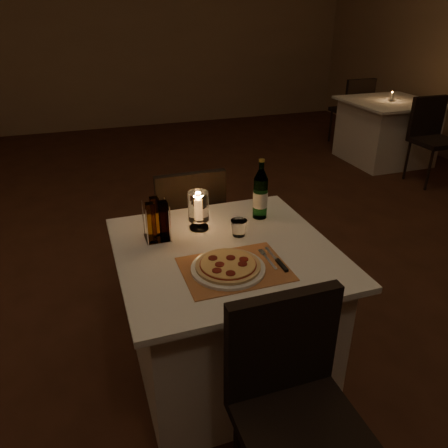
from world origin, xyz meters
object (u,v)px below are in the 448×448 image
object	(u,v)px
tumbler	(239,228)
water_bottle	(260,195)
chair_far	(188,221)
hurricane_candle	(198,208)
main_table	(225,311)
pizza	(228,265)
neighbor_table_right	(386,131)
plate	(228,268)
chair_near	(292,393)

from	to	relation	value
tumbler	water_bottle	world-z (taller)	water_bottle
chair_far	hurricane_candle	xyz separation A→B (m)	(-0.06, -0.47, 0.31)
main_table	chair_far	world-z (taller)	chair_far
pizza	neighbor_table_right	bearing A→B (deg)	43.11
main_table	hurricane_candle	distance (m)	0.54
plate	neighbor_table_right	xyz separation A→B (m)	(3.05, 2.86, -0.38)
main_table	tumbler	world-z (taller)	tumbler
main_table	tumbler	distance (m)	0.43
chair_near	plate	size ratio (longest dim) A/B	2.81
chair_far	water_bottle	xyz separation A→B (m)	(0.28, -0.45, 0.32)
plate	tumbler	distance (m)	0.33
hurricane_candle	pizza	bearing A→B (deg)	-88.69
tumbler	water_bottle	size ratio (longest dim) A/B	0.25
water_bottle	hurricane_candle	distance (m)	0.35
chair_near	neighbor_table_right	bearing A→B (deg)	48.48
chair_far	plate	xyz separation A→B (m)	(-0.05, -0.89, 0.20)
plate	water_bottle	size ratio (longest dim) A/B	0.99
chair_far	tumbler	distance (m)	0.66
chair_near	pizza	xyz separation A→B (m)	(-0.05, 0.53, 0.22)
chair_near	hurricane_candle	world-z (taller)	hurricane_candle
pizza	hurricane_candle	world-z (taller)	hurricane_candle
chair_near	main_table	bearing A→B (deg)	90.00
chair_far	pizza	distance (m)	0.92
plate	tumbler	size ratio (longest dim) A/B	3.92
pizza	chair_far	bearing A→B (deg)	86.80
chair_far	plate	bearing A→B (deg)	-93.20
main_table	hurricane_candle	world-z (taller)	hurricane_candle
plate	hurricane_candle	world-z (taller)	hurricane_candle
hurricane_candle	chair_far	bearing A→B (deg)	82.82
hurricane_candle	tumbler	bearing A→B (deg)	-39.12
chair_near	chair_far	xyz separation A→B (m)	(0.00, 1.43, 0.00)
main_table	neighbor_table_right	distance (m)	4.02
main_table	tumbler	bearing A→B (deg)	44.66
neighbor_table_right	plate	bearing A→B (deg)	-136.89
pizza	hurricane_candle	xyz separation A→B (m)	(-0.01, 0.42, 0.09)
main_table	chair_far	bearing A→B (deg)	90.00
water_bottle	tumbler	bearing A→B (deg)	-138.48
chair_near	water_bottle	size ratio (longest dim) A/B	2.78
chair_near	water_bottle	world-z (taller)	water_bottle
chair_near	hurricane_candle	xyz separation A→B (m)	(-0.06, 0.95, 0.31)
chair_near	hurricane_candle	distance (m)	1.00
chair_near	pizza	distance (m)	0.58
main_table	chair_far	xyz separation A→B (m)	(0.00, 0.71, 0.18)
tumbler	pizza	bearing A→B (deg)	-118.73
plate	water_bottle	xyz separation A→B (m)	(0.33, 0.44, 0.12)
chair_near	pizza	size ratio (longest dim) A/B	3.21
chair_far	hurricane_candle	world-z (taller)	hurricane_candle
main_table	neighbor_table_right	world-z (taller)	same
plate	pizza	xyz separation A→B (m)	(-0.00, -0.00, 0.02)
hurricane_candle	neighbor_table_right	size ratio (longest dim) A/B	0.20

